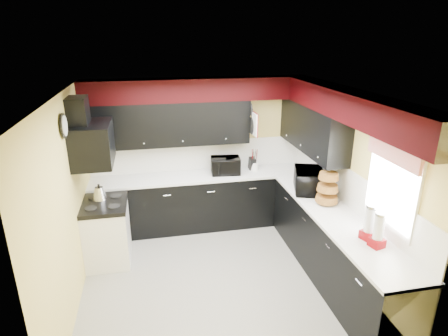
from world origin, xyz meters
name	(u,v)px	position (x,y,z in m)	size (l,w,h in m)	color
ground	(219,276)	(0.00, 0.00, 0.00)	(3.60, 3.60, 0.00)	gray
wall_back	(199,152)	(0.00, 1.80, 1.25)	(3.60, 0.06, 2.50)	#E0C666
wall_right	(349,182)	(1.80, 0.00, 1.25)	(0.06, 3.60, 2.50)	#E0C666
wall_left	(68,206)	(-1.80, 0.00, 1.25)	(0.06, 3.60, 2.50)	#E0C666
ceiling	(218,94)	(0.00, 0.00, 2.50)	(3.60, 3.60, 0.06)	white
cab_back	(202,201)	(0.00, 1.50, 0.45)	(3.60, 0.60, 0.90)	black
cab_right	(333,248)	(1.50, -0.30, 0.45)	(0.60, 3.00, 0.90)	black
counter_back	(202,176)	(0.00, 1.50, 0.92)	(3.62, 0.64, 0.04)	white
counter_right	(337,216)	(1.50, -0.30, 0.92)	(0.64, 3.02, 0.04)	white
splash_back	(199,155)	(0.00, 1.79, 1.19)	(3.60, 0.02, 0.50)	white
splash_right	(348,187)	(1.79, 0.00, 1.19)	(0.02, 3.60, 0.50)	white
upper_back	(168,124)	(-0.50, 1.62, 1.80)	(2.60, 0.35, 0.70)	black
upper_right	(312,128)	(1.62, 0.90, 1.80)	(0.35, 1.80, 0.70)	black
soffit_back	(199,89)	(0.00, 1.62, 2.33)	(3.60, 0.36, 0.35)	black
soffit_right	(353,106)	(1.62, -0.18, 2.33)	(0.36, 3.24, 0.35)	black
stove	(107,233)	(-1.50, 0.75, 0.43)	(0.60, 0.75, 0.86)	white
cooktop	(104,204)	(-1.50, 0.75, 0.89)	(0.62, 0.77, 0.06)	black
hood	(93,144)	(-1.55, 0.75, 1.78)	(0.50, 0.78, 0.55)	black
hood_duct	(78,113)	(-1.68, 0.75, 2.20)	(0.24, 0.40, 0.40)	black
window	(392,188)	(1.79, -0.90, 1.55)	(0.03, 0.86, 0.96)	white
valance	(393,153)	(1.73, -0.90, 1.95)	(0.04, 0.88, 0.20)	red
pan_top	(250,109)	(0.82, 1.55, 2.00)	(0.03, 0.22, 0.40)	black
pan_mid	(252,126)	(0.82, 1.42, 1.75)	(0.03, 0.28, 0.46)	black
pan_low	(248,124)	(0.82, 1.68, 1.72)	(0.03, 0.24, 0.42)	black
cut_board	(255,124)	(0.83, 1.30, 1.80)	(0.03, 0.26, 0.35)	white
baskets	(328,187)	(1.52, 0.05, 1.18)	(0.27, 0.27, 0.50)	brown
clock	(64,126)	(-1.77, 0.25, 2.15)	(0.03, 0.30, 0.30)	black
deco_plate	(371,115)	(1.77, -0.35, 2.25)	(0.03, 0.24, 0.24)	white
toaster_oven	(226,166)	(0.40, 1.48, 1.08)	(0.47, 0.39, 0.27)	black
microwave	(309,180)	(1.46, 0.52, 1.10)	(0.59, 0.40, 0.33)	black
utensil_crock	(254,166)	(0.92, 1.55, 1.01)	(0.13, 0.13, 0.14)	white
knife_block	(252,164)	(0.88, 1.57, 1.05)	(0.10, 0.14, 0.21)	black
kettle	(99,193)	(-1.56, 0.88, 1.01)	(0.20, 0.20, 0.18)	#BABABF
dispenser_a	(378,231)	(1.56, -1.09, 1.13)	(0.14, 0.14, 0.38)	#570D00
dispenser_b	(370,223)	(1.56, -0.92, 1.14)	(0.15, 0.15, 0.40)	#6E0007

